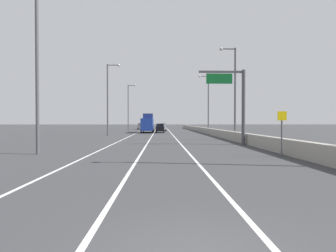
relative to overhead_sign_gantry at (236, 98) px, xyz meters
The scene contains 17 objects.
ground_plane 42.31m from the overhead_sign_gantry, 99.57° to the left, with size 320.00×320.00×0.00m, color #38383A.
lane_stripe_left 35.10m from the overhead_sign_gantry, 111.04° to the left, with size 0.16×130.00×0.00m, color silver.
lane_stripe_center 34.02m from the overhead_sign_gantry, 105.47° to the left, with size 0.16×130.00×0.00m, color silver.
lane_stripe_right 33.26m from the overhead_sign_gantry, 99.59° to the left, with size 0.16×130.00×0.00m, color silver.
jersey_barrier_right 18.01m from the overhead_sign_gantry, 85.60° to the left, with size 0.60×120.00×1.10m, color #9E998E.
overhead_sign_gantry is the anchor object (origin of this frame).
speed_advisory_sign 9.74m from the overhead_sign_gantry, 87.27° to the right, with size 0.60×0.11×3.00m.
lamp_post_right_second 7.34m from the overhead_sign_gantry, 77.21° to the left, with size 2.14×0.44×11.66m.
lamp_post_right_third 27.47m from the overhead_sign_gantry, 86.25° to the left, with size 2.14×0.44×11.66m.
lamp_post_left_near 17.83m from the overhead_sign_gantry, 154.98° to the right, with size 2.14×0.44×11.66m.
lamp_post_left_mid 23.38m from the overhead_sign_gantry, 133.12° to the left, with size 2.14×0.44×11.66m.
lamp_post_left_far 44.38m from the overhead_sign_gantry, 110.56° to the left, with size 2.14×0.44×11.66m.
car_silver_0 40.56m from the overhead_sign_gantry, 100.25° to the left, with size 1.92×4.23×1.95m.
car_black_1 31.51m from the overhead_sign_gantry, 104.29° to the left, with size 1.85×4.59×1.90m.
car_green_2 46.84m from the overhead_sign_gantry, 102.93° to the left, with size 1.91×4.73×2.13m.
car_gray_3 56.69m from the overhead_sign_gantry, 103.84° to the left, with size 2.01×4.53×1.88m.
box_truck 32.31m from the overhead_sign_gantry, 108.79° to the left, with size 2.48×8.38×4.08m.
Camera 1 is at (-0.55, -4.35, 2.31)m, focal length 28.91 mm.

